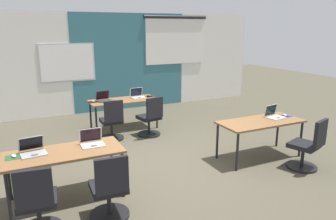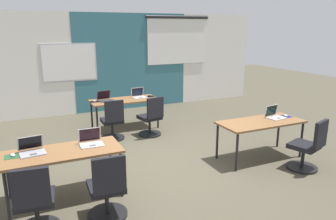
{
  "view_description": "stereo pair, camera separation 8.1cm",
  "coord_description": "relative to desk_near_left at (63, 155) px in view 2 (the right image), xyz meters",
  "views": [
    {
      "loc": [
        -2.22,
        -4.96,
        2.39
      ],
      "look_at": [
        0.27,
        0.28,
        0.89
      ],
      "focal_mm": 34.07,
      "sensor_mm": 36.0,
      "label": 1
    },
    {
      "loc": [
        -2.15,
        -4.99,
        2.39
      ],
      "look_at": [
        0.27,
        0.28,
        0.89
      ],
      "focal_mm": 34.07,
      "sensor_mm": 36.0,
      "label": 2
    }
  ],
  "objects": [
    {
      "name": "mousepad_near_left_end",
      "position": [
        -0.63,
        0.08,
        0.06
      ],
      "size": [
        0.22,
        0.19,
        0.0
      ],
      "color": "#23512D",
      "rests_on": "desk_near_left"
    },
    {
      "name": "mousepad_near_right_end",
      "position": [
        4.14,
        0.05,
        0.06
      ],
      "size": [
        0.22,
        0.19,
        0.0
      ],
      "color": "navy",
      "rests_on": "desk_near_right"
    },
    {
      "name": "mouse_far_right",
      "position": [
        2.42,
        2.86,
        0.08
      ],
      "size": [
        0.09,
        0.11,
        0.03
      ],
      "color": "black",
      "rests_on": "mousepad_far_right"
    },
    {
      "name": "mouse_near_left_end",
      "position": [
        -0.63,
        0.08,
        0.08
      ],
      "size": [
        0.08,
        0.11,
        0.03
      ],
      "color": "silver",
      "rests_on": "mousepad_near_left_end"
    },
    {
      "name": "ground_plane",
      "position": [
        1.75,
        0.6,
        -0.66
      ],
      "size": [
        24.0,
        24.0,
        0.0
      ],
      "color": "#4C4738"
    },
    {
      "name": "laptop_near_right_end",
      "position": [
        3.88,
        0.07,
        0.11
      ],
      "size": [
        0.37,
        0.32,
        0.24
      ],
      "rotation": [
        0.0,
        0.0,
        0.17
      ],
      "color": "silver",
      "rests_on": "desk_near_right"
    },
    {
      "name": "chair_near_right_end",
      "position": [
        3.89,
        -0.76,
        -0.28
      ],
      "size": [
        0.56,
        0.61,
        0.92
      ],
      "rotation": [
        0.0,
        0.0,
        3.46
      ],
      "color": "black",
      "rests_on": "ground"
    },
    {
      "name": "laptop_far_right",
      "position": [
        2.15,
        2.89,
        0.11
      ],
      "size": [
        0.35,
        0.3,
        0.24
      ],
      "rotation": [
        0.0,
        0.0,
        0.1
      ],
      "color": "silver",
      "rests_on": "desk_far_center"
    },
    {
      "name": "laptop_far_left",
      "position": [
        1.31,
        2.87,
        0.11
      ],
      "size": [
        0.37,
        0.34,
        0.23
      ],
      "rotation": [
        0.0,
        0.0,
        0.17
      ],
      "color": "#333338",
      "rests_on": "desk_far_center"
    },
    {
      "name": "mousepad_far_right",
      "position": [
        2.42,
        2.86,
        0.06
      ],
      "size": [
        0.22,
        0.19,
        0.0
      ],
      "color": "black",
      "rests_on": "desk_far_center"
    },
    {
      "name": "chair_near_left_inner",
      "position": [
        0.42,
        -0.77,
        -0.28
      ],
      "size": [
        0.52,
        0.55,
        0.92
      ],
      "rotation": [
        0.0,
        0.0,
        3.1
      ],
      "color": "black",
      "rests_on": "ground"
    },
    {
      "name": "chair_near_left_end",
      "position": [
        -0.43,
        -0.73,
        -0.28
      ],
      "size": [
        0.52,
        0.56,
        0.92
      ],
      "rotation": [
        0.0,
        0.0,
        3.02
      ],
      "color": "black",
      "rests_on": "ground"
    },
    {
      "name": "chair_far_left",
      "position": [
        1.27,
        2.12,
        -0.28
      ],
      "size": [
        0.52,
        0.54,
        0.92
      ],
      "rotation": [
        0.0,
        0.0,
        3.12
      ],
      "color": "black",
      "rests_on": "ground"
    },
    {
      "name": "laptop_near_left_end",
      "position": [
        -0.39,
        0.1,
        0.11
      ],
      "size": [
        0.36,
        0.35,
        0.22
      ],
      "rotation": [
        0.0,
        0.0,
        0.11
      ],
      "color": "#9E9EA3",
      "rests_on": "desk_near_left"
    },
    {
      "name": "laptop_near_left_inner",
      "position": [
        0.41,
        0.09,
        0.11
      ],
      "size": [
        0.33,
        0.29,
        0.23
      ],
      "rotation": [
        0.0,
        0.0,
        -0.01
      ],
      "color": "silver",
      "rests_on": "desk_near_left"
    },
    {
      "name": "desk_near_right",
      "position": [
        3.5,
        0.0,
        0.0
      ],
      "size": [
        1.6,
        0.7,
        0.72
      ],
      "color": "brown",
      "rests_on": "ground"
    },
    {
      "name": "mouse_near_right_end",
      "position": [
        4.14,
        0.05,
        0.08
      ],
      "size": [
        0.07,
        0.11,
        0.03
      ],
      "color": "silver",
      "rests_on": "mousepad_near_right_end"
    },
    {
      "name": "chair_far_right",
      "position": [
        2.13,
        2.03,
        -0.28
      ],
      "size": [
        0.52,
        0.57,
        0.92
      ],
      "rotation": [
        0.0,
        0.0,
        3.32
      ],
      "color": "black",
      "rests_on": "ground"
    },
    {
      "name": "mousepad_far_left",
      "position": [
        1.04,
        2.86,
        0.06
      ],
      "size": [
        0.22,
        0.19,
        0.0
      ],
      "color": "black",
      "rests_on": "desk_far_center"
    },
    {
      "name": "desk_far_center",
      "position": [
        1.75,
        2.8,
        0.0
      ],
      "size": [
        1.6,
        0.7,
        0.72
      ],
      "color": "brown",
      "rests_on": "ground"
    },
    {
      "name": "back_wall_assembly",
      "position": [
        1.79,
        4.8,
        0.75
      ],
      "size": [
        10.0,
        0.27,
        2.8
      ],
      "color": "silver",
      "rests_on": "ground"
    },
    {
      "name": "mouse_far_left",
      "position": [
        1.04,
        2.86,
        0.08
      ],
      "size": [
        0.08,
        0.11,
        0.03
      ],
      "color": "#B2B2B7",
      "rests_on": "mousepad_far_left"
    },
    {
      "name": "desk_near_left",
      "position": [
        0.0,
        0.0,
        0.0
      ],
      "size": [
        1.6,
        0.7,
        0.72
      ],
      "color": "brown",
      "rests_on": "ground"
    }
  ]
}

